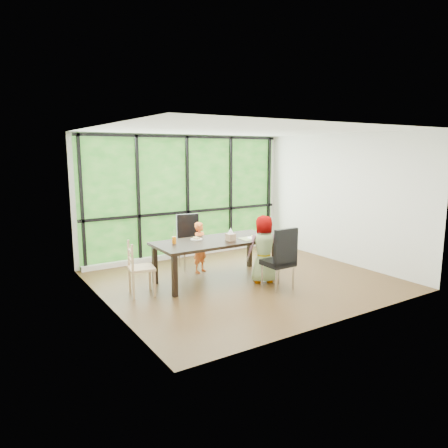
{
  "coord_description": "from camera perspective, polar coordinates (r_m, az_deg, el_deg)",
  "views": [
    {
      "loc": [
        -4.24,
        -5.97,
        2.33
      ],
      "look_at": [
        -0.32,
        0.18,
        1.05
      ],
      "focal_mm": 33.15,
      "sensor_mm": 36.0,
      "label": 1
    }
  ],
  "objects": [
    {
      "name": "foliage_backdrop",
      "position": [
        9.28,
        -5.15,
        3.85
      ],
      "size": [
        4.8,
        0.02,
        2.65
      ],
      "primitive_type": "cube",
      "color": "#185016",
      "rests_on": "back_wall"
    },
    {
      "name": "dining_table",
      "position": [
        7.59,
        -1.05,
        -4.99
      ],
      "size": [
        2.35,
        1.18,
        0.75
      ],
      "primitive_type": "cube",
      "rotation": [
        0.0,
        0.0,
        -0.08
      ],
      "color": "black",
      "rests_on": "ground"
    },
    {
      "name": "window_mullions",
      "position": [
        9.25,
        -5.04,
        3.83
      ],
      "size": [
        4.8,
        0.06,
        2.65
      ],
      "primitive_type": null,
      "color": "black",
      "rests_on": "back_wall"
    },
    {
      "name": "tissue",
      "position": [
        7.42,
        0.93,
        -0.94
      ],
      "size": [
        0.12,
        0.12,
        0.11
      ],
      "primitive_type": "cone",
      "color": "white",
      "rests_on": "tissue_box"
    },
    {
      "name": "chair_end_beech",
      "position": [
        6.94,
        -11.31,
        -5.98
      ],
      "size": [
        0.47,
        0.49,
        0.9
      ],
      "primitive_type": "cube",
      "rotation": [
        0.0,
        0.0,
        1.39
      ],
      "color": "tan",
      "rests_on": "ground"
    },
    {
      "name": "crepe_rolls_near",
      "position": [
        7.65,
        4.13,
        -1.74
      ],
      "size": [
        0.05,
        0.12,
        0.04
      ],
      "primitive_type": null,
      "color": "tan",
      "rests_on": "plate_near"
    },
    {
      "name": "placemat",
      "position": [
        7.64,
        3.7,
        -1.99
      ],
      "size": [
        0.41,
        0.3,
        0.01
      ],
      "primitive_type": "cube",
      "color": "tan",
      "rests_on": "dining_table"
    },
    {
      "name": "child_older",
      "position": [
        7.46,
        5.65,
        -3.42
      ],
      "size": [
        0.7,
        0.59,
        1.22
      ],
      "primitive_type": "imported",
      "rotation": [
        0.0,
        0.0,
        2.75
      ],
      "color": "slate",
      "rests_on": "ground"
    },
    {
      "name": "crepe_rolls_far",
      "position": [
        7.54,
        -3.83,
        -1.93
      ],
      "size": [
        0.1,
        0.12,
        0.04
      ],
      "primitive_type": null,
      "color": "tan",
      "rests_on": "plate_far"
    },
    {
      "name": "child_toddler",
      "position": [
        8.06,
        -3.29,
        -3.21
      ],
      "size": [
        0.43,
        0.37,
        0.99
      ],
      "primitive_type": "imported",
      "rotation": [
        0.0,
        0.0,
        0.43
      ],
      "color": "orange",
      "rests_on": "ground"
    },
    {
      "name": "chair_window_leather",
      "position": [
        8.35,
        -4.62,
        -2.47
      ],
      "size": [
        0.53,
        0.53,
        1.08
      ],
      "primitive_type": "cube",
      "rotation": [
        0.0,
        0.0,
        -0.18
      ],
      "color": "black",
      "rests_on": "ground"
    },
    {
      "name": "plate_far",
      "position": [
        7.54,
        -3.83,
        -2.11
      ],
      "size": [
        0.22,
        0.22,
        0.01
      ],
      "primitive_type": "cylinder",
      "color": "white",
      "rests_on": "dining_table"
    },
    {
      "name": "window_sill",
      "position": [
        9.44,
        -4.81,
        -4.06
      ],
      "size": [
        4.8,
        0.12,
        0.1
      ],
      "primitive_type": "cube",
      "color": "silver",
      "rests_on": "ground"
    },
    {
      "name": "chair_interior_leather",
      "position": [
        7.12,
        7.45,
        -4.69
      ],
      "size": [
        0.46,
        0.46,
        1.08
      ],
      "primitive_type": "cube",
      "rotation": [
        0.0,
        0.0,
        3.14
      ],
      "color": "black",
      "rests_on": "ground"
    },
    {
      "name": "white_mug",
      "position": [
        8.12,
        5.34,
        -1.02
      ],
      "size": [
        0.08,
        0.08,
        0.08
      ],
      "primitive_type": "cylinder",
      "color": "white",
      "rests_on": "dining_table"
    },
    {
      "name": "plate_near",
      "position": [
        7.66,
        4.13,
        -1.93
      ],
      "size": [
        0.25,
        0.25,
        0.02
      ],
      "primitive_type": "cylinder",
      "color": "white",
      "rests_on": "dining_table"
    },
    {
      "name": "back_wall",
      "position": [
        9.3,
        -5.21,
        3.86
      ],
      "size": [
        5.0,
        0.0,
        5.0
      ],
      "primitive_type": "plane",
      "rotation": [
        1.57,
        0.0,
        0.0
      ],
      "color": "silver",
      "rests_on": "ground"
    },
    {
      "name": "green_cup",
      "position": [
        7.82,
        5.92,
        -1.38
      ],
      "size": [
        0.07,
        0.07,
        0.11
      ],
      "primitive_type": "cylinder",
      "color": "#62D73C",
      "rests_on": "dining_table"
    },
    {
      "name": "straw_white",
      "position": [
        7.25,
        -6.92,
        -1.45
      ],
      "size": [
        0.01,
        0.04,
        0.2
      ],
      "primitive_type": "cylinder",
      "rotation": [
        0.14,
        0.0,
        0.0
      ],
      "color": "white",
      "rests_on": "orange_cup"
    },
    {
      "name": "tissue_box",
      "position": [
        7.44,
        0.92,
        -1.83
      ],
      "size": [
        0.14,
        0.14,
        0.12
      ],
      "primitive_type": "cube",
      "color": "tan",
      "rests_on": "dining_table"
    },
    {
      "name": "orange_cup",
      "position": [
        7.27,
        -6.9,
        -2.21
      ],
      "size": [
        0.07,
        0.07,
        0.12
      ],
      "primitive_type": "cylinder",
      "color": "orange",
      "rests_on": "dining_table"
    },
    {
      "name": "ground",
      "position": [
        7.69,
        2.76,
        -7.71
      ],
      "size": [
        5.0,
        5.0,
        0.0
      ],
      "primitive_type": "plane",
      "color": "black",
      "rests_on": "ground"
    },
    {
      "name": "straw_pink",
      "position": [
        7.8,
        5.93,
        -0.71
      ],
      "size": [
        0.01,
        0.04,
        0.2
      ],
      "primitive_type": "cylinder",
      "rotation": [
        0.14,
        0.0,
        0.0
      ],
      "color": "pink",
      "rests_on": "green_cup"
    }
  ]
}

